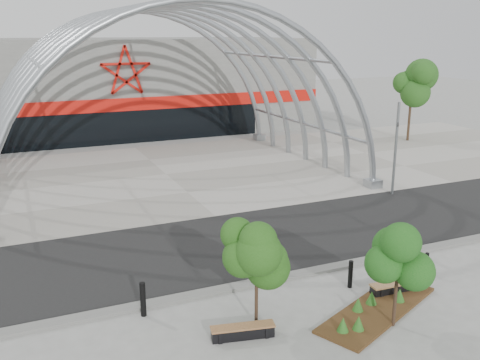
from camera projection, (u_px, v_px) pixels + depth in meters
The scene contains 18 objects.
ground at pixel (284, 275), 19.53m from camera, with size 140.00×140.00×0.00m, color gray.
road at pixel (245, 242), 22.62m from camera, with size 140.00×7.00×0.02m, color black.
forecourt at pixel (166, 174), 33.21m from camera, with size 60.00×17.00×0.04m, color #9B968C.
kerb at pixel (287, 277), 19.30m from camera, with size 60.00×0.50×0.12m, color slate.
arena_building at pixel (109, 84), 47.99m from camera, with size 34.00×15.24×8.00m.
vault_canopy at pixel (166, 174), 33.21m from camera, with size 20.80×15.80×20.36m.
planting_bed at pixel (376, 307), 17.01m from camera, with size 5.26×3.49×0.54m.
signal_pole at pixel (396, 147), 28.54m from camera, with size 0.30×0.71×5.04m.
street_tree_0 at pixel (257, 253), 15.63m from camera, with size 1.43×1.43×3.25m.
street_tree_1 at pixel (399, 258), 15.62m from camera, with size 1.30×1.30×3.07m.
bench_0 at pixel (243, 332), 15.50m from camera, with size 1.92×0.79×0.39m.
bench_1 at pixel (397, 288), 18.15m from camera, with size 2.03×0.56×0.42m.
bollard_0 at pixel (143, 299), 16.62m from camera, with size 0.18×0.18×1.12m, color black.
bollard_1 at pixel (276, 263), 19.52m from camera, with size 0.14×0.14×0.89m, color black.
bollard_2 at pixel (253, 261), 19.60m from camera, with size 0.15×0.15×0.92m, color black.
bollard_3 at pixel (350, 274), 18.50m from camera, with size 0.16×0.16×0.99m, color black.
bollard_4 at pixel (426, 264), 19.45m from camera, with size 0.14×0.14×0.87m, color black.
bg_tree_1 at pixel (412, 88), 42.37m from camera, with size 2.70×2.70×5.91m.
Camera 1 is at (-8.61, -15.75, 8.61)m, focal length 40.00 mm.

